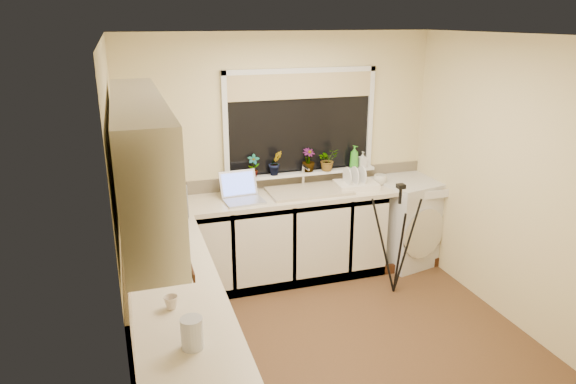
{
  "coord_description": "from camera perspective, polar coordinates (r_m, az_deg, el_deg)",
  "views": [
    {
      "loc": [
        -1.53,
        -3.5,
        2.56
      ],
      "look_at": [
        -0.23,
        0.55,
        1.15
      ],
      "focal_mm": 32.7,
      "sensor_mm": 36.0,
      "label": 1
    }
  ],
  "objects": [
    {
      "name": "dish_rack",
      "position": [
        5.44,
        7.41,
        0.75
      ],
      "size": [
        0.44,
        0.35,
        0.06
      ],
      "primitive_type": "cube",
      "rotation": [
        0.0,
        0.0,
        -0.09
      ],
      "color": "white",
      "rests_on": "worktop_back"
    },
    {
      "name": "splashback_back",
      "position": [
        5.46,
        -0.7,
        1.4
      ],
      "size": [
        3.2,
        0.02,
        0.14
      ],
      "primitive_type": "cube",
      "color": "beige",
      "rests_on": "wall_back"
    },
    {
      "name": "wall_back",
      "position": [
        5.4,
        -0.75,
        4.02
      ],
      "size": [
        3.2,
        0.0,
        3.2
      ],
      "primitive_type": "plane",
      "rotation": [
        1.57,
        0.0,
        0.0
      ],
      "color": "beige",
      "rests_on": "ground"
    },
    {
      "name": "worktop_left",
      "position": [
        3.62,
        -12.27,
        -9.76
      ],
      "size": [
        0.6,
        2.4,
        0.04
      ],
      "primitive_type": "cube",
      "color": "beige",
      "rests_on": "base_cabinet_left"
    },
    {
      "name": "base_cabinet_left",
      "position": [
        3.85,
        -11.81,
        -15.68
      ],
      "size": [
        0.54,
        2.4,
        0.86
      ],
      "primitive_type": "cube",
      "color": "silver",
      "rests_on": "floor"
    },
    {
      "name": "plant_c",
      "position": [
        5.42,
        2.23,
        3.48
      ],
      "size": [
        0.16,
        0.16,
        0.24
      ],
      "primitive_type": "imported",
      "rotation": [
        0.0,
        0.0,
        0.24
      ],
      "color": "#999999",
      "rests_on": "windowsill"
    },
    {
      "name": "microwave",
      "position": [
        4.41,
        -14.07,
        -2.17
      ],
      "size": [
        0.56,
        0.67,
        0.31
      ],
      "primitive_type": "imported",
      "rotation": [
        0.0,
        0.0,
        1.21
      ],
      "color": "silver",
      "rests_on": "worktop_left"
    },
    {
      "name": "splashback_left",
      "position": [
        3.51,
        -17.25,
        -6.7
      ],
      "size": [
        0.02,
        2.4,
        0.45
      ],
      "primitive_type": "cube",
      "color": "beige",
      "rests_on": "wall_left"
    },
    {
      "name": "kettle",
      "position": [
        4.14,
        -12.77,
        -4.23
      ],
      "size": [
        0.16,
        0.16,
        0.21
      ],
      "primitive_type": "cylinder",
      "color": "white",
      "rests_on": "worktop_left"
    },
    {
      "name": "upper_cabinet",
      "position": [
        3.15,
        -15.65,
        3.64
      ],
      "size": [
        0.28,
        1.9,
        0.7
      ],
      "primitive_type": "cube",
      "color": "silver",
      "rests_on": "wall_left"
    },
    {
      "name": "cup_left",
      "position": [
        3.29,
        -12.58,
        -11.64
      ],
      "size": [
        0.1,
        0.1,
        0.08
      ],
      "primitive_type": "imported",
      "rotation": [
        0.0,
        0.0,
        -0.16
      ],
      "color": "beige",
      "rests_on": "worktop_left"
    },
    {
      "name": "floor",
      "position": [
        4.6,
        5.01,
        -15.56
      ],
      "size": [
        3.2,
        3.2,
        0.0
      ],
      "primitive_type": "plane",
      "color": "brown",
      "rests_on": "ground"
    },
    {
      "name": "plant_b",
      "position": [
        5.29,
        -1.38,
        3.19
      ],
      "size": [
        0.15,
        0.12,
        0.25
      ],
      "primitive_type": "imported",
      "rotation": [
        0.0,
        0.0,
        0.07
      ],
      "color": "#999999",
      "rests_on": "windowsill"
    },
    {
      "name": "soap_bottle_clear",
      "position": [
        5.64,
        8.11,
        3.53
      ],
      "size": [
        0.08,
        0.08,
        0.17
      ],
      "primitive_type": "imported",
      "rotation": [
        0.0,
        0.0,
        -0.04
      ],
      "color": "#999999",
      "rests_on": "windowsill"
    },
    {
      "name": "laptop",
      "position": [
        5.05,
        -5.09,
        -0.1
      ],
      "size": [
        0.39,
        0.4,
        0.26
      ],
      "rotation": [
        0.0,
        0.0,
        0.08
      ],
      "color": "#ACACB4",
      "rests_on": "worktop_back"
    },
    {
      "name": "plant_d",
      "position": [
        5.47,
        4.32,
        3.54
      ],
      "size": [
        0.24,
        0.21,
        0.23
      ],
      "primitive_type": "imported",
      "rotation": [
        0.0,
        0.0,
        0.16
      ],
      "color": "#999999",
      "rests_on": "windowsill"
    },
    {
      "name": "soap_bottle_green",
      "position": [
        5.6,
        7.21,
        3.83
      ],
      "size": [
        0.12,
        0.12,
        0.24
      ],
      "primitive_type": "imported",
      "rotation": [
        0.0,
        0.0,
        0.36
      ],
      "color": "green",
      "rests_on": "windowsill"
    },
    {
      "name": "sink",
      "position": [
        5.27,
        2.3,
        0.13
      ],
      "size": [
        0.82,
        0.46,
        0.03
      ],
      "primitive_type": "cube",
      "color": "tan",
      "rests_on": "worktop_back"
    },
    {
      "name": "windowsill",
      "position": [
        5.44,
        1.49,
        2.07
      ],
      "size": [
        1.6,
        0.14,
        0.03
      ],
      "primitive_type": "cube",
      "color": "white",
      "rests_on": "wall_back"
    },
    {
      "name": "plant_a",
      "position": [
        5.24,
        -3.75,
        2.87
      ],
      "size": [
        0.14,
        0.11,
        0.23
      ],
      "primitive_type": "imported",
      "rotation": [
        0.0,
        0.0,
        -0.27
      ],
      "color": "#999999",
      "rests_on": "windowsill"
    },
    {
      "name": "ceiling",
      "position": [
        3.82,
        6.07,
        16.58
      ],
      "size": [
        3.2,
        3.2,
        0.0
      ],
      "primitive_type": "plane",
      "rotation": [
        3.14,
        0.0,
        0.0
      ],
      "color": "white",
      "rests_on": "ground"
    },
    {
      "name": "wall_right",
      "position": [
        4.88,
        23.04,
        0.96
      ],
      "size": [
        0.0,
        3.0,
        3.0
      ],
      "primitive_type": "plane",
      "rotation": [
        1.57,
        0.0,
        -1.57
      ],
      "color": "beige",
      "rests_on": "ground"
    },
    {
      "name": "wall_left",
      "position": [
        3.75,
        -17.68,
        -3.45
      ],
      "size": [
        0.0,
        3.0,
        3.0
      ],
      "primitive_type": "plane",
      "rotation": [
        1.57,
        0.0,
        1.57
      ],
      "color": "beige",
      "rests_on": "ground"
    },
    {
      "name": "faucet",
      "position": [
        5.4,
        1.66,
        1.77
      ],
      "size": [
        0.03,
        0.03,
        0.24
      ],
      "primitive_type": "cylinder",
      "color": "silver",
      "rests_on": "worktop_back"
    },
    {
      "name": "tripod",
      "position": [
        5.13,
        11.78,
        -5.08
      ],
      "size": [
        0.64,
        0.64,
        1.11
      ],
      "primitive_type": null,
      "rotation": [
        0.0,
        0.0,
        0.21
      ],
      "color": "black",
      "rests_on": "floor"
    },
    {
      "name": "steel_jar",
      "position": [
        3.76,
        -12.88,
        -7.49
      ],
      "size": [
        0.07,
        0.07,
        0.1
      ],
      "primitive_type": "cylinder",
      "color": "white",
      "rests_on": "worktop_left"
    },
    {
      "name": "wall_front",
      "position": [
        2.85,
        17.53,
        -10.56
      ],
      "size": [
        3.2,
        0.0,
        3.2
      ],
      "primitive_type": "plane",
      "rotation": [
        -1.57,
        0.0,
        0.0
      ],
      "color": "beige",
      "rests_on": "ground"
    },
    {
      "name": "worktop_back",
      "position": [
        5.22,
        0.23,
        -0.43
      ],
      "size": [
        3.2,
        0.6,
        0.04
      ],
      "primitive_type": "cube",
      "color": "beige",
      "rests_on": "base_cabinet_back"
    },
    {
      "name": "glass_jug",
      "position": [
        2.9,
        -10.39,
        -14.85
      ],
      "size": [
        0.12,
        0.12,
        0.17
      ],
      "primitive_type": "cylinder",
      "color": "silver",
      "rests_on": "worktop_left"
    },
    {
      "name": "window_glass",
      "position": [
        5.37,
        1.34,
        7.5
      ],
      "size": [
        1.5,
        0.02,
        1.0
      ],
      "primitive_type": "cube",
      "color": "black",
      "rests_on": "wall_back"
    },
    {
      "name": "washing_machine",
      "position": [
        5.88,
        12.85,
        -3.04
      ],
      "size": [
        0.78,
        0.76,
        0.93
      ],
      "primitive_type": "cube",
      "rotation": [
        0.0,
        0.0,
        0.22
      ],
      "color": "silver",
      "rests_on": "floor"
    },
    {
      "name": "base_cabinet_back",
      "position": [
        5.3,
        -3.13,
        -5.38
      ],
      "size": [
        2.55,
        0.6,
        0.86
      ],
      "primitive_type": "cube",
      "color": "silver",
      "rests_on": "floor"
    },
    {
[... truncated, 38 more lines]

